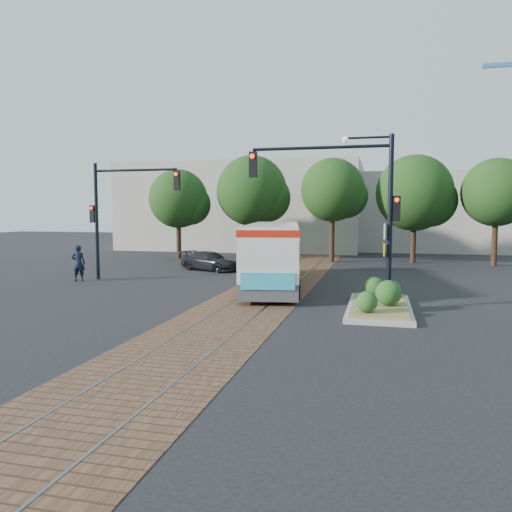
% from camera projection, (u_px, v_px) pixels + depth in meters
% --- Properties ---
extents(ground, '(120.00, 120.00, 0.00)m').
position_uv_depth(ground, '(256.00, 300.00, 19.92)').
color(ground, black).
rests_on(ground, ground).
extents(trackbed, '(3.60, 40.00, 0.02)m').
position_uv_depth(trackbed, '(276.00, 285.00, 23.79)').
color(trackbed, brown).
rests_on(trackbed, ground).
extents(tree_row, '(26.40, 5.60, 7.67)m').
position_uv_depth(tree_row, '(329.00, 193.00, 35.08)').
color(tree_row, '#382314').
rests_on(tree_row, ground).
extents(warehouses, '(40.00, 13.00, 8.00)m').
position_uv_depth(warehouses, '(323.00, 209.00, 47.50)').
color(warehouses, '#ADA899').
rests_on(warehouses, ground).
extents(city_bus, '(4.15, 11.22, 2.94)m').
position_uv_depth(city_bus, '(274.00, 251.00, 23.73)').
color(city_bus, '#414143').
rests_on(city_bus, ground).
extents(traffic_island, '(2.20, 5.20, 1.13)m').
position_uv_depth(traffic_island, '(380.00, 301.00, 17.86)').
color(traffic_island, gray).
rests_on(traffic_island, ground).
extents(signal_pole_main, '(5.49, 0.46, 6.00)m').
position_uv_depth(signal_pole_main, '(355.00, 193.00, 17.85)').
color(signal_pole_main, black).
rests_on(signal_pole_main, ground).
extents(signal_pole_left, '(4.99, 0.34, 6.00)m').
position_uv_depth(signal_pole_left, '(116.00, 205.00, 25.46)').
color(signal_pole_left, black).
rests_on(signal_pole_left, ground).
extents(officer, '(0.77, 0.62, 1.84)m').
position_uv_depth(officer, '(78.00, 263.00, 25.26)').
color(officer, black).
rests_on(officer, ground).
extents(parked_car, '(4.21, 2.98, 1.13)m').
position_uv_depth(parked_car, '(210.00, 261.00, 30.00)').
color(parked_car, black).
rests_on(parked_car, ground).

